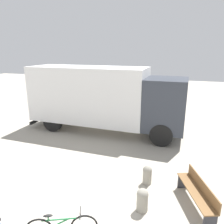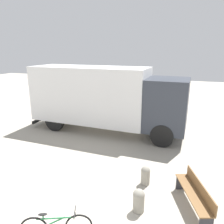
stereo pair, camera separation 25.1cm
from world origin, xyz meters
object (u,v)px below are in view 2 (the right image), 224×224
Objects in this scene: delivery_truck at (104,97)px; bollard_far_bench at (145,175)px; park_bench at (195,193)px; bollard_near_bench at (139,200)px.

bollard_far_bench is at bearing -52.11° from delivery_truck.
park_bench is 2.92× the size of bollard_far_bench.
bollard_near_bench is 1.06× the size of bollard_far_bench.
delivery_truck is at bearing 22.44° from park_bench.
bollard_far_bench is (-1.54, 0.70, -0.14)m from park_bench.
bollard_near_bench reaches higher than bollard_far_bench.
park_bench reaches higher than bollard_far_bench.
delivery_truck is 4.40× the size of park_bench.
bollard_far_bench is (-0.08, 1.34, -0.02)m from bollard_near_bench.
bollard_far_bench is (3.16, -4.25, -1.58)m from delivery_truck.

